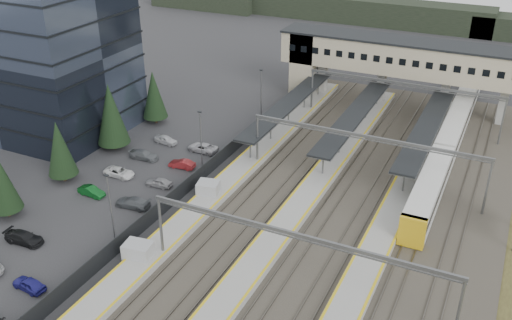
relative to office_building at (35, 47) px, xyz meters
The scene contains 13 objects.
ground 39.86m from the office_building, 18.43° to the right, with size 220.00×220.00×0.00m, color #2B2B2D.
office_building is the anchor object (origin of this frame).
conifer_row 22.40m from the office_building, 48.57° to the right, with size 4.42×49.82×9.50m.
car_park 31.14m from the office_building, 39.11° to the right, with size 10.57×44.53×1.28m.
lampposts 31.00m from the office_building, 21.00° to the right, with size 0.50×53.25×8.07m.
fence 32.32m from the office_building, 13.35° to the right, with size 0.08×90.00×2.00m.
relay_cabin_near 40.51m from the office_building, 33.91° to the right, with size 2.99×2.37×2.28m.
relay_cabin_far 35.31m from the office_building, 14.19° to the right, with size 2.86×2.54×2.27m.
rail_corridor 47.39m from the office_building, ahead, with size 34.00×90.00×0.92m.
canopies 46.29m from the office_building, 19.23° to the left, with size 23.10×30.00×3.28m.
footbridge 53.18m from the office_building, 34.47° to the left, with size 40.40×6.40×11.20m.
gantries 49.23m from the office_building, 10.62° to the right, with size 28.40×62.28×7.17m.
train 60.33m from the office_building, 19.61° to the left, with size 2.71×56.56×3.41m.
Camera 1 is at (26.34, -45.86, 34.98)m, focal length 40.00 mm.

